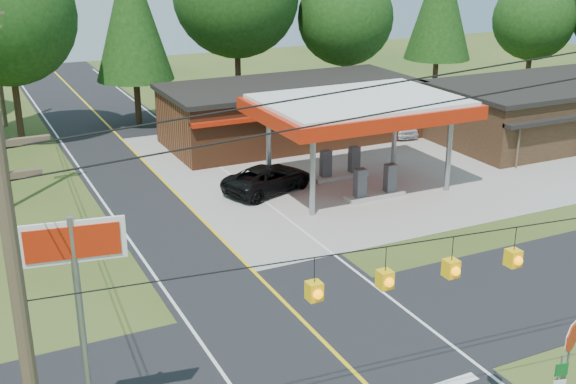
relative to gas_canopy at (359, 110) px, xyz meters
name	(u,v)px	position (x,y,z in m)	size (l,w,h in m)	color
ground	(326,345)	(-9.00, -13.00, -4.27)	(120.00, 120.00, 0.00)	#334A1A
main_highway	(326,344)	(-9.00, -13.00, -4.26)	(8.00, 120.00, 0.02)	black
cross_road	(326,344)	(-9.00, -13.00, -4.25)	(70.00, 7.00, 0.02)	black
lane_center_yellow	(326,344)	(-9.00, -13.00, -4.24)	(0.15, 110.00, 0.00)	yellow
gas_canopy	(359,110)	(0.00, 0.00, 0.00)	(10.60, 7.40, 4.88)	gray
convenience_store	(291,111)	(1.00, 9.98, -2.35)	(16.40, 7.55, 3.80)	brown
utility_pole_near_left	(26,352)	(-18.50, -18.00, 0.93)	(1.80, 0.30, 10.00)	#473828
overhead_beacons	(420,245)	(-10.00, -19.00, 1.95)	(17.04, 2.04, 1.03)	black
treeline_backdrop	(142,30)	(-8.18, 11.01, 3.22)	(70.27, 51.59, 13.30)	#332316
suv_car	(268,179)	(-4.50, 1.50, -3.56)	(5.10, 5.10, 1.42)	black
sedan_car	(397,125)	(8.00, 8.00, -3.61)	(3.88, 3.88, 1.32)	silver
big_stop_sign	(77,284)	(-17.00, -15.01, 0.69)	(2.46, 0.49, 6.69)	gray
octagonal_stop_sign	(571,344)	(-4.50, -18.88, -2.18)	(0.88, 0.42, 2.78)	gray
route_sign_post	(559,380)	(-4.91, -19.02, -3.15)	(0.38, 0.13, 1.90)	gray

